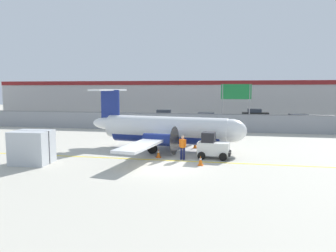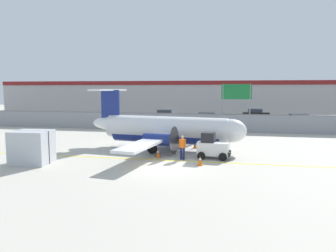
% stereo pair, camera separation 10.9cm
% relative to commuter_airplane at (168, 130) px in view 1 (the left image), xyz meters
% --- Properties ---
extents(ground_plane, '(140.00, 140.00, 0.01)m').
position_rel_commuter_airplane_xyz_m(ground_plane, '(0.87, -4.21, -1.60)').
color(ground_plane, '#B7B2A3').
extents(perimeter_fence, '(98.00, 0.10, 2.10)m').
position_rel_commuter_airplane_xyz_m(perimeter_fence, '(0.87, 11.79, -0.49)').
color(perimeter_fence, gray).
rests_on(perimeter_fence, ground).
extents(parking_lot_strip, '(98.00, 17.00, 0.12)m').
position_rel_commuter_airplane_xyz_m(parking_lot_strip, '(0.87, 23.29, -1.54)').
color(parking_lot_strip, '#38383A').
rests_on(parking_lot_strip, ground).
extents(background_building, '(91.00, 8.10, 6.50)m').
position_rel_commuter_airplane_xyz_m(background_building, '(0.87, 41.78, 1.66)').
color(background_building, '#BCB7B2').
rests_on(background_building, ground).
extents(commuter_airplane, '(13.39, 16.07, 4.92)m').
position_rel_commuter_airplane_xyz_m(commuter_airplane, '(0.00, 0.00, 0.00)').
color(commuter_airplane, white).
rests_on(commuter_airplane, ground).
extents(baggage_tug, '(2.41, 1.53, 1.88)m').
position_rel_commuter_airplane_xyz_m(baggage_tug, '(3.80, -2.98, -0.75)').
color(baggage_tug, silver).
rests_on(baggage_tug, ground).
extents(ground_crew_worker, '(0.55, 0.42, 1.70)m').
position_rel_commuter_airplane_xyz_m(ground_crew_worker, '(1.75, -3.73, -0.65)').
color(ground_crew_worker, '#191E4C').
rests_on(ground_crew_worker, ground).
extents(cargo_container, '(2.53, 2.16, 2.20)m').
position_rel_commuter_airplane_xyz_m(cargo_container, '(-7.86, -6.89, -0.50)').
color(cargo_container, '#B7BCC1').
rests_on(cargo_container, ground).
extents(traffic_cone_near_left, '(0.36, 0.36, 0.64)m').
position_rel_commuter_airplane_xyz_m(traffic_cone_near_left, '(-0.75, 1.68, -1.29)').
color(traffic_cone_near_left, orange).
rests_on(traffic_cone_near_left, ground).
extents(traffic_cone_near_right, '(0.36, 0.36, 0.64)m').
position_rel_commuter_airplane_xyz_m(traffic_cone_near_right, '(3.16, -5.24, -1.29)').
color(traffic_cone_near_right, orange).
rests_on(traffic_cone_near_right, ground).
extents(traffic_cone_far_left, '(0.36, 0.36, 0.64)m').
position_rel_commuter_airplane_xyz_m(traffic_cone_far_left, '(2.12, 0.89, -1.29)').
color(traffic_cone_far_left, orange).
rests_on(traffic_cone_far_left, ground).
extents(traffic_cone_far_right, '(0.36, 0.36, 0.64)m').
position_rel_commuter_airplane_xyz_m(traffic_cone_far_right, '(-0.06, -3.39, -1.29)').
color(traffic_cone_far_right, orange).
rests_on(traffic_cone_far_right, ground).
extents(parked_car_0, '(4.37, 2.39, 1.58)m').
position_rel_commuter_airplane_xyz_m(parked_car_0, '(-12.31, 17.29, -0.71)').
color(parked_car_0, red).
rests_on(parked_car_0, parking_lot_strip).
extents(parked_car_1, '(4.38, 2.41, 1.58)m').
position_rel_commuter_airplane_xyz_m(parked_car_1, '(-5.43, 23.59, -0.71)').
color(parked_car_1, silver).
rests_on(parked_car_1, parking_lot_strip).
extents(parked_car_2, '(4.20, 2.00, 1.58)m').
position_rel_commuter_airplane_xyz_m(parked_car_2, '(1.47, 19.14, -0.71)').
color(parked_car_2, black).
rests_on(parked_car_2, parking_lot_strip).
extents(parked_car_3, '(4.22, 2.05, 1.58)m').
position_rel_commuter_airplane_xyz_m(parked_car_3, '(8.77, 28.77, -0.71)').
color(parked_car_3, black).
rests_on(parked_car_3, parking_lot_strip).
extents(parked_car_4, '(4.32, 2.26, 1.58)m').
position_rel_commuter_airplane_xyz_m(parked_car_4, '(13.45, 18.71, -0.71)').
color(parked_car_4, silver).
rests_on(parked_car_4, parking_lot_strip).
extents(highway_sign, '(3.60, 0.14, 5.50)m').
position_rel_commuter_airplane_xyz_m(highway_sign, '(5.53, 14.14, 2.54)').
color(highway_sign, slate).
rests_on(highway_sign, ground).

